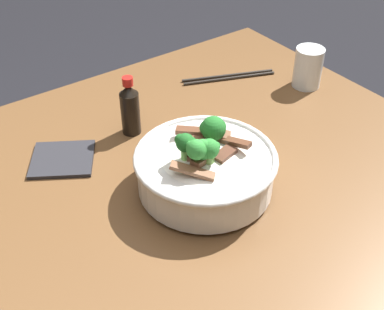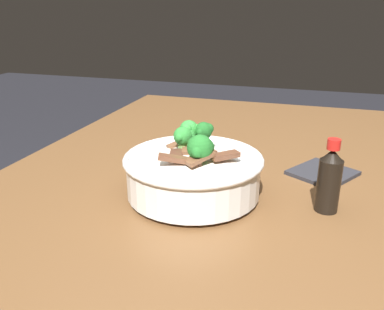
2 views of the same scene
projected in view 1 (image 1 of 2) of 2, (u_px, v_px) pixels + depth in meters
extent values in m
cube|color=brown|center=(134.00, 216.00, 0.92)|extent=(1.36, 0.95, 0.04)
cube|color=brown|center=(237.00, 156.00, 1.71)|extent=(0.06, 0.06, 0.75)
cylinder|color=white|center=(205.00, 187.00, 0.95)|extent=(0.11, 0.11, 0.01)
cylinder|color=white|center=(205.00, 172.00, 0.93)|extent=(0.25, 0.25, 0.07)
torus|color=white|center=(206.00, 157.00, 0.91)|extent=(0.26, 0.26, 0.01)
ellipsoid|color=white|center=(205.00, 166.00, 0.92)|extent=(0.21, 0.21, 0.07)
cube|color=brown|center=(190.00, 131.00, 0.94)|extent=(0.05, 0.05, 0.01)
cube|color=brown|center=(192.00, 171.00, 0.86)|extent=(0.07, 0.07, 0.03)
cube|color=brown|center=(196.00, 149.00, 0.90)|extent=(0.06, 0.06, 0.01)
cube|color=brown|center=(205.00, 157.00, 0.88)|extent=(0.07, 0.04, 0.02)
cube|color=brown|center=(217.00, 133.00, 0.93)|extent=(0.06, 0.05, 0.02)
cube|color=brown|center=(232.00, 141.00, 0.92)|extent=(0.04, 0.08, 0.02)
cube|color=#563323|center=(225.00, 155.00, 0.90)|extent=(0.05, 0.04, 0.01)
cylinder|color=#5B9947|center=(213.00, 139.00, 0.93)|extent=(0.01, 0.01, 0.02)
sphere|color=#237028|center=(213.00, 128.00, 0.92)|extent=(0.05, 0.05, 0.05)
sphere|color=#237028|center=(220.00, 126.00, 0.93)|extent=(0.02, 0.02, 0.02)
sphere|color=#237028|center=(206.00, 127.00, 0.92)|extent=(0.03, 0.03, 0.03)
cylinder|color=#5B9947|center=(203.00, 161.00, 0.88)|extent=(0.02, 0.02, 0.02)
sphere|color=#2D8433|center=(203.00, 151.00, 0.87)|extent=(0.03, 0.03, 0.03)
sphere|color=#2D8433|center=(207.00, 148.00, 0.87)|extent=(0.02, 0.02, 0.02)
sphere|color=#2D8433|center=(196.00, 148.00, 0.86)|extent=(0.02, 0.02, 0.02)
cylinder|color=#7AB256|center=(209.00, 160.00, 0.88)|extent=(0.02, 0.02, 0.02)
sphere|color=#2D8433|center=(209.00, 149.00, 0.87)|extent=(0.04, 0.04, 0.04)
sphere|color=#2D8433|center=(216.00, 146.00, 0.87)|extent=(0.02, 0.02, 0.02)
sphere|color=#2D8433|center=(203.00, 147.00, 0.87)|extent=(0.02, 0.02, 0.02)
cylinder|color=#7AB256|center=(196.00, 162.00, 0.87)|extent=(0.01, 0.01, 0.03)
sphere|color=green|center=(196.00, 150.00, 0.85)|extent=(0.04, 0.04, 0.04)
sphere|color=green|center=(203.00, 145.00, 0.86)|extent=(0.02, 0.02, 0.02)
sphere|color=green|center=(191.00, 146.00, 0.86)|extent=(0.02, 0.02, 0.02)
cylinder|color=#6BA84C|center=(185.00, 155.00, 0.89)|extent=(0.02, 0.02, 0.03)
sphere|color=#1E6023|center=(185.00, 143.00, 0.87)|extent=(0.03, 0.03, 0.03)
sphere|color=#1E6023|center=(192.00, 141.00, 0.87)|extent=(0.02, 0.02, 0.02)
sphere|color=#1E6023|center=(180.00, 140.00, 0.87)|extent=(0.02, 0.02, 0.02)
cylinder|color=white|center=(305.00, 84.00, 1.26)|extent=(0.07, 0.07, 0.00)
cylinder|color=white|center=(308.00, 67.00, 1.23)|extent=(0.07, 0.07, 0.10)
cylinder|color=silver|center=(307.00, 77.00, 1.25)|extent=(0.06, 0.06, 0.04)
cylinder|color=#28231E|center=(228.00, 75.00, 1.29)|extent=(0.22, 0.10, 0.01)
cylinder|color=#28231E|center=(229.00, 78.00, 1.28)|extent=(0.22, 0.09, 0.01)
cylinder|color=black|center=(130.00, 113.00, 1.07)|extent=(0.04, 0.04, 0.10)
cone|color=black|center=(128.00, 89.00, 1.04)|extent=(0.04, 0.04, 0.02)
cylinder|color=red|center=(128.00, 81.00, 1.03)|extent=(0.02, 0.02, 0.02)
cube|color=#28282D|center=(63.00, 159.00, 1.02)|extent=(0.16, 0.16, 0.01)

